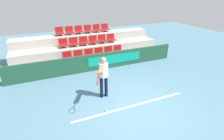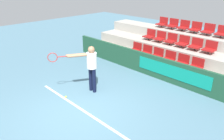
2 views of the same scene
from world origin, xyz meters
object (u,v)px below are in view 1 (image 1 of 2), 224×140
at_px(stadium_chair_0, 68,57).
at_px(stadium_chair_7, 74,43).
at_px(stadium_chair_8, 84,41).
at_px(stadium_chair_14, 79,30).
at_px(stadium_chair_15, 88,29).
at_px(stadium_chair_4, 109,51).
at_px(stadium_chair_9, 93,40).
at_px(stadium_chair_6, 63,44).
at_px(stadium_chair_11, 111,38).
at_px(stadium_chair_12, 60,32).
at_px(stadium_chair_17, 105,28).
at_px(tennis_ball, 107,111).
at_px(stadium_chair_5, 118,50).
at_px(stadium_chair_2, 89,54).
at_px(stadium_chair_3, 99,53).
at_px(stadium_chair_16, 97,29).
at_px(stadium_chair_13, 69,31).
at_px(tennis_player, 103,73).
at_px(stadium_chair_1, 79,56).
at_px(stadium_chair_10, 103,39).

distance_m(stadium_chair_0, stadium_chair_7, 1.30).
height_order(stadium_chair_8, stadium_chair_14, stadium_chair_14).
relative_size(stadium_chair_14, stadium_chair_15, 1.00).
bearing_deg(stadium_chair_4, stadium_chair_9, 119.92).
height_order(stadium_chair_6, stadium_chair_7, same).
distance_m(stadium_chair_11, stadium_chair_12, 3.22).
bearing_deg(stadium_chair_0, stadium_chair_14, 60.08).
distance_m(stadium_chair_17, tennis_ball, 7.07).
relative_size(stadium_chair_5, stadium_chair_15, 1.00).
height_order(stadium_chair_2, stadium_chair_15, stadium_chair_15).
bearing_deg(stadium_chair_2, stadium_chair_3, 0.00).
relative_size(stadium_chair_4, stadium_chair_9, 1.00).
xyz_separation_m(stadium_chair_5, stadium_chair_7, (-2.41, 1.05, 0.47)).
bearing_deg(stadium_chair_0, stadium_chair_15, 49.20).
distance_m(stadium_chair_2, stadium_chair_16, 2.59).
xyz_separation_m(stadium_chair_2, stadium_chair_6, (-1.20, 1.05, 0.47)).
bearing_deg(tennis_ball, stadium_chair_15, 78.49).
height_order(stadium_chair_7, stadium_chair_9, same).
relative_size(stadium_chair_4, stadium_chair_11, 1.00).
relative_size(stadium_chair_2, stadium_chair_5, 1.00).
distance_m(stadium_chair_0, stadium_chair_13, 2.37).
bearing_deg(stadium_chair_0, stadium_chair_17, 34.81).
xyz_separation_m(stadium_chair_14, tennis_player, (-0.46, -5.49, -0.57)).
bearing_deg(stadium_chair_12, stadium_chair_3, -49.20).
distance_m(stadium_chair_16, tennis_player, 5.76).
relative_size(stadium_chair_6, stadium_chair_16, 1.00).
bearing_deg(stadium_chair_2, stadium_chair_1, 180.00).
xyz_separation_m(stadium_chair_10, stadium_chair_17, (0.60, 1.05, 0.47)).
bearing_deg(stadium_chair_16, stadium_chair_10, -90.00).
relative_size(stadium_chair_0, tennis_ball, 7.67).
bearing_deg(stadium_chair_2, stadium_chair_8, 90.00).
height_order(stadium_chair_4, stadium_chair_16, stadium_chair_16).
relative_size(stadium_chair_14, stadium_chair_17, 1.00).
bearing_deg(stadium_chair_5, stadium_chair_2, 180.00).
bearing_deg(stadium_chair_0, stadium_chair_5, 0.00).
height_order(stadium_chair_15, stadium_chair_17, same).
distance_m(stadium_chair_15, stadium_chair_16, 0.60).
bearing_deg(stadium_chair_9, tennis_ball, -103.68).
xyz_separation_m(stadium_chair_0, stadium_chair_7, (0.60, 1.05, 0.47)).
distance_m(stadium_chair_6, stadium_chair_14, 1.66).
xyz_separation_m(stadium_chair_3, stadium_chair_13, (-1.20, 2.09, 0.94)).
xyz_separation_m(stadium_chair_2, stadium_chair_12, (-1.20, 2.09, 0.94)).
relative_size(stadium_chair_5, stadium_chair_10, 1.00).
height_order(stadium_chair_1, stadium_chair_6, stadium_chair_6).
xyz_separation_m(stadium_chair_10, stadium_chair_11, (0.60, 0.00, 0.00)).
height_order(stadium_chair_4, tennis_ball, stadium_chair_4).
bearing_deg(stadium_chair_16, stadium_chair_5, -73.95).
relative_size(stadium_chair_1, stadium_chair_16, 1.00).
xyz_separation_m(stadium_chair_10, tennis_player, (-1.66, -4.44, -0.10)).
height_order(stadium_chair_13, stadium_chair_14, same).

